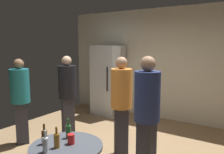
# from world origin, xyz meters

# --- Properties ---
(wall_back) EXTENTS (5.32, 0.06, 2.70)m
(wall_back) POSITION_xyz_m (0.00, 2.63, 1.35)
(wall_back) COLOR silver
(wall_back) RESTS_ON ground_plane
(refrigerator) EXTENTS (0.70, 0.68, 1.80)m
(refrigerator) POSITION_xyz_m (-1.31, 2.20, 0.90)
(refrigerator) COLOR silver
(refrigerator) RESTS_ON ground_plane
(foreground_table) EXTENTS (0.80, 0.80, 0.73)m
(foreground_table) POSITION_xyz_m (0.31, -1.01, 0.63)
(foreground_table) COLOR #4C515B
(foreground_table) RESTS_ON ground_plane
(beer_bottle_amber) EXTENTS (0.06, 0.06, 0.23)m
(beer_bottle_amber) POSITION_xyz_m (0.27, -1.11, 0.82)
(beer_bottle_amber) COLOR #8C5919
(beer_bottle_amber) RESTS_ON foreground_table
(beer_bottle_brown) EXTENTS (0.06, 0.06, 0.23)m
(beer_bottle_brown) POSITION_xyz_m (0.09, -1.12, 0.82)
(beer_bottle_brown) COLOR #593314
(beer_bottle_brown) RESTS_ON foreground_table
(beer_bottle_green) EXTENTS (0.06, 0.06, 0.23)m
(beer_bottle_green) POSITION_xyz_m (0.19, -0.85, 0.82)
(beer_bottle_green) COLOR #26662D
(beer_bottle_green) RESTS_ON foreground_table
(beer_bottle_clear) EXTENTS (0.06, 0.06, 0.23)m
(beer_bottle_clear) POSITION_xyz_m (0.25, -1.24, 0.82)
(beer_bottle_clear) COLOR silver
(beer_bottle_clear) RESTS_ON foreground_table
(plastic_cup_red) EXTENTS (0.08, 0.08, 0.11)m
(plastic_cup_red) POSITION_xyz_m (0.33, -0.96, 0.79)
(plastic_cup_red) COLOR red
(plastic_cup_red) RESTS_ON foreground_table
(person_in_black_shirt) EXTENTS (0.46, 0.46, 1.61)m
(person_in_black_shirt) POSITION_xyz_m (-1.09, 0.47, 0.94)
(person_in_black_shirt) COLOR #2D2D38
(person_in_black_shirt) RESTS_ON ground_plane
(person_in_teal_shirt) EXTENTS (0.47, 0.47, 1.58)m
(person_in_teal_shirt) POSITION_xyz_m (-1.60, -0.22, 0.92)
(person_in_teal_shirt) COLOR #2D2D38
(person_in_teal_shirt) RESTS_ON ground_plane
(person_in_navy_shirt) EXTENTS (0.40, 0.40, 1.68)m
(person_in_navy_shirt) POSITION_xyz_m (0.82, -0.04, 0.99)
(person_in_navy_shirt) COLOR #2D2D38
(person_in_navy_shirt) RESTS_ON ground_plane
(person_in_orange_shirt) EXTENTS (0.48, 0.48, 1.64)m
(person_in_orange_shirt) POSITION_xyz_m (0.18, 0.39, 0.96)
(person_in_orange_shirt) COLOR #2D2D38
(person_in_orange_shirt) RESTS_ON ground_plane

